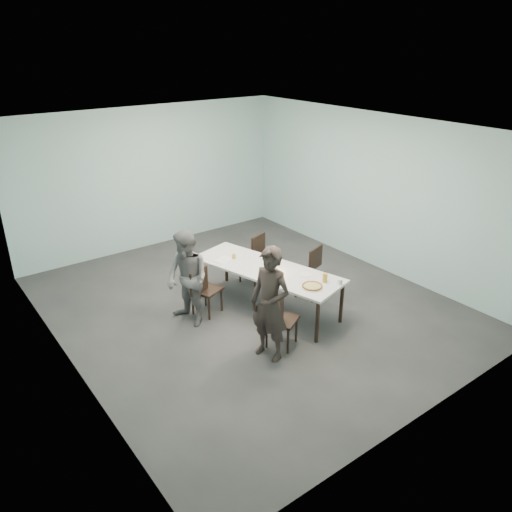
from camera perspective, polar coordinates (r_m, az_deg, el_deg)
ground at (r=8.68m, az=-0.88°, el=-5.58°), size 7.00×7.00×0.00m
room_shell at (r=7.89m, az=-0.97°, el=7.35°), size 6.02×7.02×3.01m
table at (r=8.27m, az=1.25°, el=-1.75°), size 1.56×2.75×0.75m
chair_near_left at (r=7.32m, az=2.75°, el=-7.11°), size 0.65×0.57×0.87m
chair_far_left at (r=8.20m, az=-6.02°, el=-3.61°), size 0.65×0.54×0.87m
chair_near_right at (r=8.85m, az=6.42°, el=-1.47°), size 0.65×0.53×0.87m
chair_far_right at (r=9.35m, az=-0.12°, el=0.12°), size 0.65×0.54×0.87m
diner_near at (r=6.96m, az=1.62°, el=-5.53°), size 0.57×0.71×1.69m
diner_far at (r=7.89m, az=-7.85°, el=-2.61°), size 0.70×0.84×1.56m
pizza at (r=7.66m, az=6.44°, el=-3.45°), size 0.34×0.34×0.04m
side_plate at (r=8.04m, az=5.73°, el=-2.15°), size 0.18×0.18×0.01m
beer_glass at (r=7.82m, az=7.89°, el=-2.48°), size 0.08×0.08×0.15m
water_tumbler at (r=7.80m, az=9.55°, el=-2.92°), size 0.08×0.08×0.09m
tealight at (r=8.09m, az=2.35°, el=-1.75°), size 0.06×0.06×0.05m
amber_tumbler at (r=8.59m, az=-2.55°, el=-0.04°), size 0.07×0.07×0.08m
menu at (r=8.56m, az=-3.73°, el=-0.42°), size 0.35×0.29×0.01m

